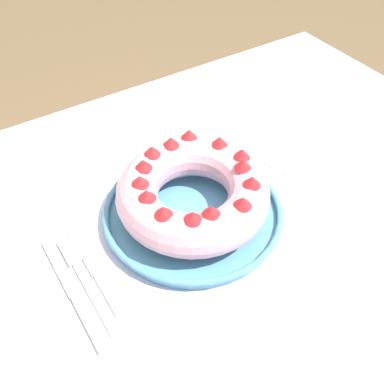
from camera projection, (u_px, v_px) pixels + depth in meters
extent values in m
plane|color=brown|center=(196.00, 380.00, 1.41)|extent=(8.00, 8.00, 0.00)
cube|color=silver|center=(199.00, 219.00, 0.87)|extent=(1.40, 0.94, 0.03)
cylinder|color=brown|center=(284.00, 150.00, 1.63)|extent=(0.06, 0.06, 0.75)
cylinder|color=#518EB2|center=(192.00, 214.00, 0.85)|extent=(0.33, 0.33, 0.01)
torus|color=#518EB2|center=(192.00, 209.00, 0.84)|extent=(0.34, 0.34, 0.01)
torus|color=#E09EAD|center=(192.00, 192.00, 0.81)|extent=(0.28, 0.28, 0.08)
cone|color=red|center=(169.00, 142.00, 0.84)|extent=(0.04, 0.04, 0.02)
cone|color=red|center=(152.00, 150.00, 0.82)|extent=(0.04, 0.04, 0.02)
cone|color=red|center=(143.00, 164.00, 0.80)|extent=(0.04, 0.04, 0.02)
cone|color=red|center=(140.00, 180.00, 0.77)|extent=(0.04, 0.04, 0.02)
cone|color=red|center=(147.00, 195.00, 0.74)|extent=(0.05, 0.05, 0.02)
cone|color=red|center=(163.00, 211.00, 0.72)|extent=(0.05, 0.05, 0.02)
cone|color=red|center=(193.00, 216.00, 0.71)|extent=(0.05, 0.05, 0.02)
cone|color=red|center=(211.00, 211.00, 0.72)|extent=(0.04, 0.04, 0.02)
cone|color=red|center=(243.00, 202.00, 0.73)|extent=(0.04, 0.04, 0.02)
cone|color=red|center=(252.00, 181.00, 0.77)|extent=(0.05, 0.05, 0.02)
cone|color=red|center=(243.00, 164.00, 0.80)|extent=(0.04, 0.04, 0.02)
cone|color=red|center=(242.00, 153.00, 0.82)|extent=(0.04, 0.04, 0.02)
cone|color=red|center=(220.00, 141.00, 0.84)|extent=(0.04, 0.04, 0.02)
cone|color=red|center=(189.00, 134.00, 0.86)|extent=(0.04, 0.04, 0.02)
cube|color=white|center=(94.00, 297.00, 0.73)|extent=(0.01, 0.16, 0.01)
cube|color=silver|center=(69.00, 252.00, 0.79)|extent=(0.02, 0.06, 0.01)
cube|color=white|center=(89.00, 323.00, 0.70)|extent=(0.02, 0.11, 0.01)
cube|color=silver|center=(60.00, 267.00, 0.77)|extent=(0.02, 0.14, 0.00)
cube|color=white|center=(109.00, 294.00, 0.73)|extent=(0.02, 0.09, 0.01)
cube|color=silver|center=(85.00, 253.00, 0.79)|extent=(0.02, 0.11, 0.00)
cube|color=white|center=(289.00, 147.00, 1.00)|extent=(0.20, 0.16, 0.00)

